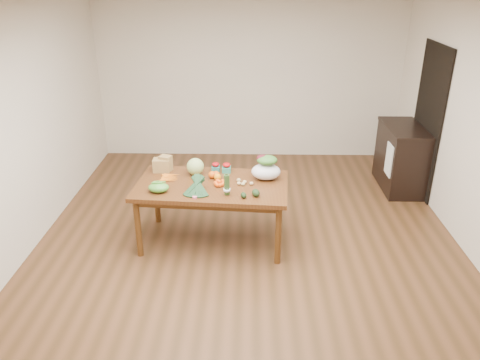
{
  "coord_description": "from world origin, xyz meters",
  "views": [
    {
      "loc": [
        0.01,
        -4.7,
        2.98
      ],
      "look_at": [
        -0.09,
        0.0,
        0.85
      ],
      "focal_mm": 35.0,
      "sensor_mm": 36.0,
      "label": 1
    }
  ],
  "objects_px": {
    "cabinet": "(401,157)",
    "paper_bag": "(162,164)",
    "mandarin_cluster": "(219,183)",
    "asparagus_bundle": "(227,185)",
    "cabbage": "(195,167)",
    "kale_bunch": "(196,187)",
    "salad_bag": "(266,169)",
    "dining_table": "(213,213)"
  },
  "relations": [
    {
      "from": "cabinet",
      "to": "mandarin_cluster",
      "type": "relative_size",
      "value": 5.67
    },
    {
      "from": "paper_bag",
      "to": "asparagus_bundle",
      "type": "height_order",
      "value": "asparagus_bundle"
    },
    {
      "from": "cabbage",
      "to": "salad_bag",
      "type": "height_order",
      "value": "salad_bag"
    },
    {
      "from": "dining_table",
      "to": "kale_bunch",
      "type": "bearing_deg",
      "value": -113.99
    },
    {
      "from": "kale_bunch",
      "to": "cabbage",
      "type": "bearing_deg",
      "value": 101.48
    },
    {
      "from": "dining_table",
      "to": "cabbage",
      "type": "xyz_separation_m",
      "value": [
        -0.21,
        0.26,
        0.48
      ]
    },
    {
      "from": "asparagus_bundle",
      "to": "mandarin_cluster",
      "type": "bearing_deg",
      "value": 116.66
    },
    {
      "from": "cabinet",
      "to": "salad_bag",
      "type": "bearing_deg",
      "value": -144.55
    },
    {
      "from": "dining_table",
      "to": "cabinet",
      "type": "relative_size",
      "value": 1.68
    },
    {
      "from": "asparagus_bundle",
      "to": "dining_table",
      "type": "bearing_deg",
      "value": 127.0
    },
    {
      "from": "paper_bag",
      "to": "kale_bunch",
      "type": "distance_m",
      "value": 0.79
    },
    {
      "from": "dining_table",
      "to": "paper_bag",
      "type": "bearing_deg",
      "value": 155.24
    },
    {
      "from": "asparagus_bundle",
      "to": "paper_bag",
      "type": "bearing_deg",
      "value": 146.15
    },
    {
      "from": "paper_bag",
      "to": "asparagus_bundle",
      "type": "distance_m",
      "value": 1.04
    },
    {
      "from": "dining_table",
      "to": "kale_bunch",
      "type": "height_order",
      "value": "kale_bunch"
    },
    {
      "from": "dining_table",
      "to": "asparagus_bundle",
      "type": "distance_m",
      "value": 0.61
    },
    {
      "from": "cabbage",
      "to": "salad_bag",
      "type": "distance_m",
      "value": 0.84
    },
    {
      "from": "mandarin_cluster",
      "to": "asparagus_bundle",
      "type": "xyz_separation_m",
      "value": [
        0.1,
        -0.24,
        0.09
      ]
    },
    {
      "from": "paper_bag",
      "to": "salad_bag",
      "type": "relative_size",
      "value": 0.79
    },
    {
      "from": "kale_bunch",
      "to": "salad_bag",
      "type": "distance_m",
      "value": 0.87
    },
    {
      "from": "cabinet",
      "to": "mandarin_cluster",
      "type": "xyz_separation_m",
      "value": [
        -2.55,
        -1.63,
        0.32
      ]
    },
    {
      "from": "cabinet",
      "to": "paper_bag",
      "type": "relative_size",
      "value": 3.81
    },
    {
      "from": "paper_bag",
      "to": "asparagus_bundle",
      "type": "xyz_separation_m",
      "value": [
        0.81,
        -0.64,
        0.03
      ]
    },
    {
      "from": "paper_bag",
      "to": "salad_bag",
      "type": "height_order",
      "value": "salad_bag"
    },
    {
      "from": "cabinet",
      "to": "paper_bag",
      "type": "xyz_separation_m",
      "value": [
        -3.26,
        -1.23,
        0.37
      ]
    },
    {
      "from": "asparagus_bundle",
      "to": "cabinet",
      "type": "bearing_deg",
      "value": 41.72
    },
    {
      "from": "kale_bunch",
      "to": "asparagus_bundle",
      "type": "height_order",
      "value": "asparagus_bundle"
    },
    {
      "from": "cabbage",
      "to": "kale_bunch",
      "type": "relative_size",
      "value": 0.51
    },
    {
      "from": "mandarin_cluster",
      "to": "kale_bunch",
      "type": "height_order",
      "value": "kale_bunch"
    },
    {
      "from": "dining_table",
      "to": "cabinet",
      "type": "xyz_separation_m",
      "value": [
        2.64,
        1.58,
        0.1
      ]
    },
    {
      "from": "kale_bunch",
      "to": "asparagus_bundle",
      "type": "distance_m",
      "value": 0.34
    },
    {
      "from": "salad_bag",
      "to": "kale_bunch",
      "type": "bearing_deg",
      "value": -151.61
    },
    {
      "from": "mandarin_cluster",
      "to": "salad_bag",
      "type": "height_order",
      "value": "salad_bag"
    },
    {
      "from": "dining_table",
      "to": "cabinet",
      "type": "bearing_deg",
      "value": 35.27
    },
    {
      "from": "dining_table",
      "to": "kale_bunch",
      "type": "relative_size",
      "value": 4.29
    },
    {
      "from": "dining_table",
      "to": "paper_bag",
      "type": "xyz_separation_m",
      "value": [
        -0.63,
        0.35,
        0.47
      ]
    },
    {
      "from": "paper_bag",
      "to": "cabbage",
      "type": "relative_size",
      "value": 1.31
    },
    {
      "from": "dining_table",
      "to": "asparagus_bundle",
      "type": "relative_size",
      "value": 6.86
    },
    {
      "from": "cabbage",
      "to": "asparagus_bundle",
      "type": "height_order",
      "value": "asparagus_bundle"
    },
    {
      "from": "dining_table",
      "to": "asparagus_bundle",
      "type": "height_order",
      "value": "asparagus_bundle"
    },
    {
      "from": "dining_table",
      "to": "cabinet",
      "type": "height_order",
      "value": "cabinet"
    },
    {
      "from": "cabinet",
      "to": "mandarin_cluster",
      "type": "height_order",
      "value": "cabinet"
    }
  ]
}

